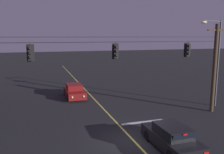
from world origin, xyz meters
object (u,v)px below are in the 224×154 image
traffic_light_leftmost (30,53)px  car_waiting_near_lane (171,138)px  traffic_light_left_inner (116,51)px  traffic_light_centre (188,50)px  street_lamp_corner (216,55)px  car_oncoming_lead (74,91)px

traffic_light_leftmost → car_waiting_near_lane: traffic_light_leftmost is taller
traffic_light_left_inner → traffic_light_centre: same height
traffic_light_centre → street_lamp_corner: street_lamp_corner is taller
street_lamp_corner → traffic_light_left_inner: bearing=-172.5°
traffic_light_leftmost → traffic_light_left_inner: bearing=0.0°
traffic_light_centre → car_oncoming_lead: (-7.73, 8.40, -4.64)m
street_lamp_corner → car_waiting_near_lane: bearing=-142.5°
car_waiting_near_lane → traffic_light_centre: bearing=49.0°
car_oncoming_lead → street_lamp_corner: street_lamp_corner is taller
traffic_light_left_inner → traffic_light_centre: bearing=0.0°
street_lamp_corner → traffic_light_leftmost: bearing=-175.3°
traffic_light_centre → car_oncoming_lead: bearing=132.6°
traffic_light_centre → car_waiting_near_lane: 8.03m
traffic_light_left_inner → car_waiting_near_lane: bearing=-71.3°
traffic_light_leftmost → traffic_light_left_inner: 5.76m
car_oncoming_lead → car_waiting_near_lane: bearing=-75.6°
car_waiting_near_lane → car_oncoming_lead: (-3.43, 13.35, -0.00)m
street_lamp_corner → traffic_light_centre: bearing=-161.4°
traffic_light_leftmost → traffic_light_centre: same height
traffic_light_left_inner → car_oncoming_lead: traffic_light_left_inner is taller
street_lamp_corner → car_oncoming_lead: bearing=148.4°
car_oncoming_lead → street_lamp_corner: 14.16m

